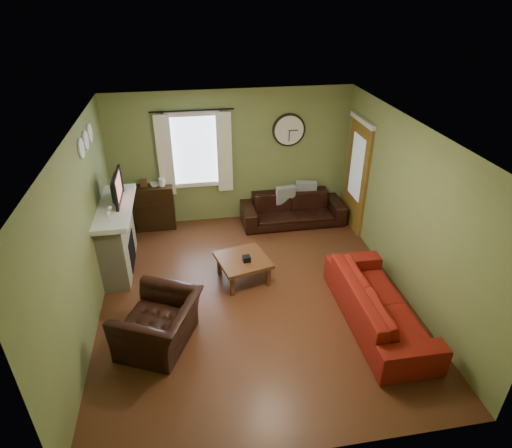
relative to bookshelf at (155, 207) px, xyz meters
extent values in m
cube|color=#512A17|center=(1.55, -2.42, -0.45)|extent=(4.60, 5.20, 0.00)
cube|color=white|center=(1.55, -2.42, 2.15)|extent=(4.60, 5.20, 0.00)
cube|color=olive|center=(-0.75, -2.42, 0.85)|extent=(0.00, 5.20, 2.60)
cube|color=olive|center=(3.85, -2.42, 0.85)|extent=(0.00, 5.20, 2.60)
cube|color=olive|center=(1.55, 0.18, 0.85)|extent=(4.60, 0.00, 2.60)
cube|color=olive|center=(1.55, -5.02, 0.85)|extent=(4.60, 0.00, 2.60)
cube|color=#C6BA94|center=(-0.55, -1.27, 0.10)|extent=(0.40, 1.40, 1.10)
cube|color=black|center=(-0.36, -1.27, -0.15)|extent=(0.04, 0.60, 0.55)
cube|color=white|center=(-0.52, -1.27, 0.69)|extent=(0.58, 1.60, 0.08)
imported|color=black|center=(-0.50, -1.12, 0.91)|extent=(0.08, 0.60, 0.35)
cube|color=#994C3F|center=(-0.42, -1.12, 0.96)|extent=(0.02, 0.62, 0.36)
cylinder|color=white|center=(-0.73, -1.62, 1.80)|extent=(0.28, 0.28, 0.03)
cylinder|color=white|center=(-0.73, -1.27, 1.80)|extent=(0.28, 0.28, 0.03)
cylinder|color=white|center=(-0.73, -0.92, 1.80)|extent=(0.28, 0.28, 0.03)
cylinder|color=black|center=(0.85, 0.06, 1.82)|extent=(0.03, 0.03, 1.50)
cube|color=white|center=(0.30, 0.06, 1.00)|extent=(0.28, 0.04, 1.55)
cube|color=white|center=(1.40, 0.06, 1.00)|extent=(0.28, 0.04, 1.55)
cube|color=brown|center=(3.82, -0.57, 0.60)|extent=(0.05, 0.90, 2.10)
imported|color=#5A3219|center=(-0.03, 0.07, 0.52)|extent=(0.26, 0.30, 0.02)
imported|color=black|center=(2.70, -0.23, -0.15)|extent=(2.02, 0.79, 0.59)
cube|color=#8C9A9D|center=(2.57, -0.09, 0.10)|extent=(0.39, 0.16, 0.38)
cube|color=#8C9A9D|center=(3.03, 0.04, 0.10)|extent=(0.43, 0.20, 0.41)
imported|color=maroon|center=(3.19, -3.27, -0.12)|extent=(0.87, 2.23, 0.65)
imported|color=black|center=(0.16, -3.19, -0.10)|extent=(1.27, 1.34, 0.68)
cube|color=black|center=(1.49, -2.05, -0.05)|extent=(0.13, 0.13, 0.09)
camera|label=1|loc=(0.71, -7.58, 3.81)|focal=30.00mm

